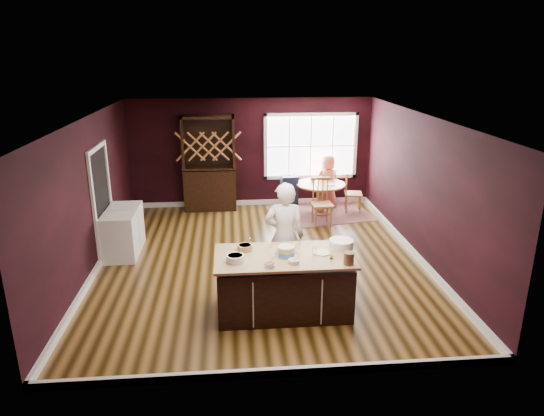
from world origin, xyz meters
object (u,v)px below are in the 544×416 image
at_px(chair_east, 353,192).
at_px(toddler, 288,178).
at_px(layer_cake, 286,251).
at_px(washer, 120,237).
at_px(kitchen_island, 284,285).
at_px(seated_woman, 327,182).
at_px(baker, 284,236).
at_px(dining_table, 320,192).
at_px(dryer, 126,226).
at_px(hutch, 209,164).
at_px(chair_south, 322,202).
at_px(chair_north, 327,186).
at_px(high_chair, 289,193).

bearing_deg(chair_east, toddler, 88.18).
height_order(layer_cake, washer, layer_cake).
relative_size(layer_cake, chair_east, 0.35).
xyz_separation_m(kitchen_island, seated_woman, (1.65, 4.97, 0.24)).
bearing_deg(washer, baker, -25.07).
height_order(dining_table, baker, baker).
height_order(chair_east, dryer, chair_east).
height_order(baker, toddler, baker).
bearing_deg(baker, washer, -19.73).
relative_size(kitchen_island, layer_cake, 5.78).
distance_m(layer_cake, seated_woman, 5.24).
bearing_deg(hutch, seated_woman, -3.06).
distance_m(layer_cake, chair_east, 5.10).
relative_size(layer_cake, chair_south, 0.32).
distance_m(hutch, dryer, 2.90).
xyz_separation_m(kitchen_island, toddler, (0.65, 4.90, 0.37)).
xyz_separation_m(layer_cake, dryer, (-2.89, 2.83, -0.55)).
xyz_separation_m(kitchen_island, hutch, (-1.26, 5.13, 0.72)).
relative_size(baker, chair_east, 1.79).
xyz_separation_m(dining_table, chair_north, (0.32, 0.77, -0.08)).
height_order(layer_cake, seated_woman, seated_woman).
xyz_separation_m(chair_north, seated_woman, (-0.07, -0.34, 0.22)).
bearing_deg(high_chair, dryer, -155.44).
bearing_deg(washer, seated_woman, 31.67).
height_order(chair_south, washer, chair_south).
relative_size(toddler, hutch, 0.11).
distance_m(layer_cake, toddler, 4.94).
bearing_deg(seated_woman, toddler, -15.39).
xyz_separation_m(chair_east, chair_south, (-0.94, -0.90, 0.04)).
height_order(dining_table, chair_south, chair_south).
height_order(toddler, dryer, toddler).
bearing_deg(layer_cake, dining_table, 73.26).
distance_m(dining_table, hutch, 2.79).
relative_size(dining_table, hutch, 0.51).
relative_size(baker, hutch, 0.78).
height_order(kitchen_island, baker, baker).
bearing_deg(kitchen_island, hutch, 103.79).
height_order(chair_north, washer, chair_north).
bearing_deg(chair_north, dining_table, 60.27).
xyz_separation_m(chair_north, toddler, (-1.07, -0.42, 0.35)).
distance_m(chair_north, dryer, 5.21).
distance_m(chair_north, toddler, 1.20).
distance_m(seated_woman, dryer, 5.00).
bearing_deg(chair_south, dryer, -170.85).
bearing_deg(chair_east, chair_south, 143.10).
height_order(chair_south, seated_woman, seated_woman).
bearing_deg(dryer, kitchen_island, -44.64).
bearing_deg(kitchen_island, chair_north, 72.06).
bearing_deg(toddler, kitchen_island, -97.58).
height_order(kitchen_island, chair_north, kitchen_island).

